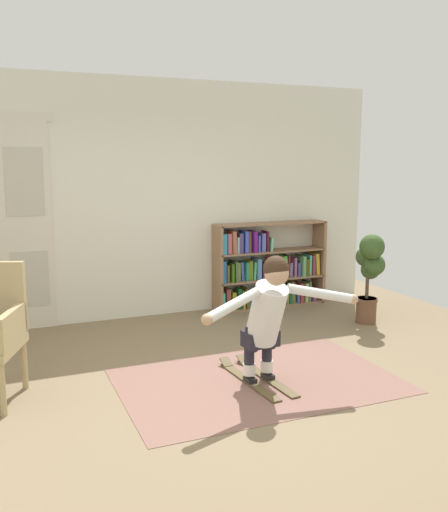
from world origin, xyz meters
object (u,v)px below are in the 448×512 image
(potted_plant, at_px, (370,267))
(skis_pair, at_px, (256,377))
(bookshelf, at_px, (266,271))
(person_skier, at_px, (268,311))

(potted_plant, xyz_separation_m, skis_pair, (-2.01, -1.08, -0.66))
(skis_pair, bearing_deg, potted_plant, 28.25)
(potted_plant, bearing_deg, bookshelf, 124.11)
(potted_plant, relative_size, person_skier, 0.74)
(skis_pair, bearing_deg, bookshelf, 61.25)
(bookshelf, xyz_separation_m, person_skier, (-1.22, -2.43, 0.19))
(bookshelf, bearing_deg, person_skier, -116.59)
(potted_plant, height_order, person_skier, person_skier)
(person_skier, bearing_deg, bookshelf, 63.41)
(skis_pair, bearing_deg, person_skier, -85.80)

